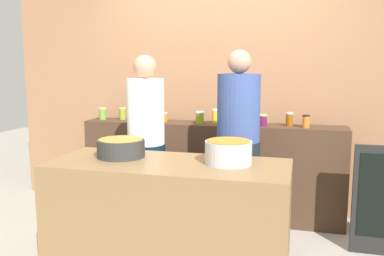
# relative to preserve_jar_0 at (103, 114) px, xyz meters

# --- Properties ---
(storefront_wall) EXTENTS (4.80, 0.12, 3.00)m
(storefront_wall) POSITION_rel_preserve_jar_0_xyz_m (1.22, 0.35, 0.45)
(storefront_wall) COLOR #946647
(storefront_wall) RESTS_ON ground
(display_shelf) EXTENTS (2.70, 0.36, 0.99)m
(display_shelf) POSITION_rel_preserve_jar_0_xyz_m (1.22, 0.00, -0.56)
(display_shelf) COLOR #432D1F
(display_shelf) RESTS_ON ground
(prep_table) EXTENTS (1.70, 0.70, 0.90)m
(prep_table) POSITION_rel_preserve_jar_0_xyz_m (1.22, -1.40, -0.60)
(prep_table) COLOR brown
(prep_table) RESTS_ON ground
(preserve_jar_0) EXTENTS (0.09, 0.09, 0.13)m
(preserve_jar_0) POSITION_rel_preserve_jar_0_xyz_m (0.00, 0.00, 0.00)
(preserve_jar_0) COLOR olive
(preserve_jar_0) RESTS_ON display_shelf
(preserve_jar_1) EXTENTS (0.07, 0.07, 0.13)m
(preserve_jar_1) POSITION_rel_preserve_jar_0_xyz_m (0.22, 0.05, 0.00)
(preserve_jar_1) COLOR olive
(preserve_jar_1) RESTS_ON display_shelf
(preserve_jar_2) EXTENTS (0.08, 0.08, 0.12)m
(preserve_jar_2) POSITION_rel_preserve_jar_0_xyz_m (0.59, -0.06, -0.01)
(preserve_jar_2) COLOR gold
(preserve_jar_2) RESTS_ON display_shelf
(preserve_jar_3) EXTENTS (0.08, 0.08, 0.10)m
(preserve_jar_3) POSITION_rel_preserve_jar_0_xyz_m (0.71, 0.01, -0.02)
(preserve_jar_3) COLOR orange
(preserve_jar_3) RESTS_ON display_shelf
(preserve_jar_4) EXTENTS (0.09, 0.09, 0.12)m
(preserve_jar_4) POSITION_rel_preserve_jar_0_xyz_m (1.11, -0.02, -0.00)
(preserve_jar_4) COLOR olive
(preserve_jar_4) RESTS_ON display_shelf
(preserve_jar_5) EXTENTS (0.08, 0.08, 0.14)m
(preserve_jar_5) POSITION_rel_preserve_jar_0_xyz_m (1.26, 0.05, 0.01)
(preserve_jar_5) COLOR gold
(preserve_jar_5) RESTS_ON display_shelf
(preserve_jar_6) EXTENTS (0.08, 0.08, 0.12)m
(preserve_jar_6) POSITION_rel_preserve_jar_0_xyz_m (1.43, 0.06, -0.00)
(preserve_jar_6) COLOR #411F42
(preserve_jar_6) RESTS_ON display_shelf
(preserve_jar_7) EXTENTS (0.09, 0.09, 0.12)m
(preserve_jar_7) POSITION_rel_preserve_jar_0_xyz_m (1.75, -0.07, -0.01)
(preserve_jar_7) COLOR #5B1744
(preserve_jar_7) RESTS_ON display_shelf
(preserve_jar_8) EXTENTS (0.07, 0.07, 0.13)m
(preserve_jar_8) POSITION_rel_preserve_jar_0_xyz_m (2.01, 0.02, 0.00)
(preserve_jar_8) COLOR #8A460C
(preserve_jar_8) RESTS_ON display_shelf
(preserve_jar_9) EXTENTS (0.07, 0.07, 0.12)m
(preserve_jar_9) POSITION_rel_preserve_jar_0_xyz_m (2.16, -0.06, -0.00)
(preserve_jar_9) COLOR orange
(preserve_jar_9) RESTS_ON display_shelf
(cooking_pot_left) EXTENTS (0.36, 0.36, 0.14)m
(cooking_pot_left) POSITION_rel_preserve_jar_0_xyz_m (0.82, -1.32, -0.09)
(cooking_pot_left) COLOR #2D2D2D
(cooking_pot_left) RESTS_ON prep_table
(cooking_pot_center) EXTENTS (0.33, 0.33, 0.17)m
(cooking_pot_center) POSITION_rel_preserve_jar_0_xyz_m (1.64, -1.33, -0.07)
(cooking_pot_center) COLOR #B7B7BC
(cooking_pot_center) RESTS_ON prep_table
(cook_with_tongs) EXTENTS (0.33, 0.33, 1.67)m
(cook_with_tongs) POSITION_rel_preserve_jar_0_xyz_m (0.84, -0.84, -0.29)
(cook_with_tongs) COLOR black
(cook_with_tongs) RESTS_ON ground
(cook_in_cap) EXTENTS (0.38, 0.38, 1.71)m
(cook_in_cap) POSITION_rel_preserve_jar_0_xyz_m (1.60, -0.65, -0.28)
(cook_in_cap) COLOR black
(cook_in_cap) RESTS_ON ground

